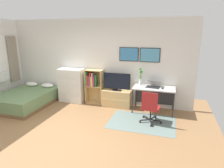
% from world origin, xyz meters
% --- Properties ---
extents(ground_plane, '(7.20, 7.20, 0.00)m').
position_xyz_m(ground_plane, '(0.00, 0.00, 0.00)').
color(ground_plane, '#936B44').
extents(wall_back_with_posters, '(6.12, 0.09, 2.70)m').
position_xyz_m(wall_back_with_posters, '(0.02, 2.43, 1.35)').
color(wall_back_with_posters, silver).
rests_on(wall_back_with_posters, ground_plane).
extents(area_rug, '(1.70, 1.20, 0.01)m').
position_xyz_m(area_rug, '(1.71, 1.25, 0.00)').
color(area_rug, slate).
rests_on(area_rug, ground_plane).
extents(bed, '(1.46, 1.95, 0.57)m').
position_xyz_m(bed, '(-2.04, 1.40, 0.23)').
color(bed, brown).
rests_on(bed, ground_plane).
extents(dresser, '(0.84, 0.46, 1.12)m').
position_xyz_m(dresser, '(-0.80, 2.15, 0.56)').
color(dresser, white).
rests_on(dresser, ground_plane).
extents(bookshelf, '(0.56, 0.30, 1.12)m').
position_xyz_m(bookshelf, '(-0.05, 2.22, 0.66)').
color(bookshelf, tan).
rests_on(bookshelf, ground_plane).
extents(tv_stand, '(0.91, 0.41, 0.52)m').
position_xyz_m(tv_stand, '(0.77, 2.17, 0.26)').
color(tv_stand, tan).
rests_on(tv_stand, ground_plane).
extents(television, '(0.85, 0.16, 0.55)m').
position_xyz_m(television, '(0.77, 2.15, 0.80)').
color(television, black).
rests_on(television, tv_stand).
extents(desk, '(1.19, 0.62, 0.74)m').
position_xyz_m(desk, '(1.91, 2.14, 0.61)').
color(desk, silver).
rests_on(desk, ground_plane).
extents(office_chair, '(0.57, 0.58, 0.86)m').
position_xyz_m(office_chair, '(1.90, 1.25, 0.46)').
color(office_chair, '#232326').
rests_on(office_chair, ground_plane).
extents(laptop, '(0.44, 0.46, 0.17)m').
position_xyz_m(laptop, '(1.88, 2.15, 0.81)').
color(laptop, '#333338').
rests_on(laptop, desk).
extents(computer_mouse, '(0.06, 0.10, 0.03)m').
position_xyz_m(computer_mouse, '(2.15, 2.00, 0.76)').
color(computer_mouse, '#262628').
rests_on(computer_mouse, desk).
extents(bamboo_vase, '(0.10, 0.10, 0.53)m').
position_xyz_m(bamboo_vase, '(1.48, 2.24, 0.98)').
color(bamboo_vase, silver).
rests_on(bamboo_vase, desk).
extents(wine_glass, '(0.07, 0.07, 0.18)m').
position_xyz_m(wine_glass, '(1.51, 1.99, 0.87)').
color(wine_glass, silver).
rests_on(wine_glass, desk).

